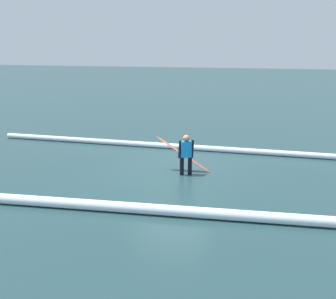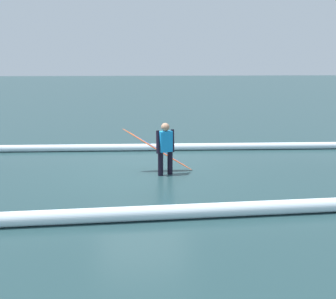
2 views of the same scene
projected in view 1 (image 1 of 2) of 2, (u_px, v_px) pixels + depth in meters
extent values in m
plane|color=#213E41|center=(172.00, 169.00, 13.93)|extent=(124.61, 124.61, 0.00)
cylinder|color=black|center=(182.00, 166.00, 13.21)|extent=(0.14, 0.14, 0.63)
cylinder|color=black|center=(190.00, 166.00, 13.26)|extent=(0.14, 0.14, 0.63)
cube|color=#198CD8|center=(186.00, 149.00, 13.08)|extent=(0.39, 0.32, 0.54)
sphere|color=tan|center=(186.00, 138.00, 12.98)|extent=(0.22, 0.22, 0.22)
cylinder|color=black|center=(180.00, 149.00, 13.04)|extent=(0.09, 0.24, 0.60)
cylinder|color=black|center=(192.00, 149.00, 13.12)|extent=(0.09, 0.22, 0.60)
ellipsoid|color=#E55926|center=(183.00, 154.00, 13.57)|extent=(1.93, 0.30, 1.23)
ellipsoid|color=blue|center=(183.00, 154.00, 13.57)|extent=(1.55, 0.14, 0.99)
cylinder|color=white|center=(207.00, 148.00, 16.22)|extent=(19.02, 0.50, 0.23)
cylinder|color=white|center=(97.00, 205.00, 10.41)|extent=(23.19, 1.87, 0.29)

